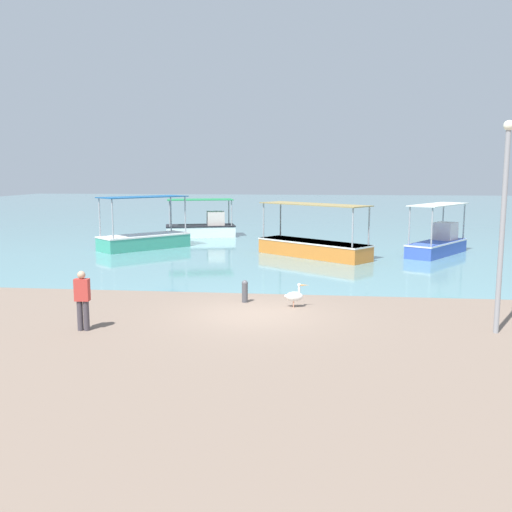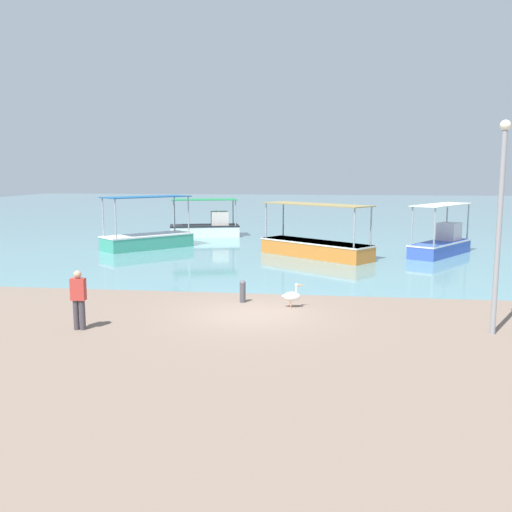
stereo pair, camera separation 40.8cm
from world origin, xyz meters
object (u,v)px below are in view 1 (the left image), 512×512
fishing_boat_outer (203,227)px  lamp_post (503,216)px  fishing_boat_center (438,243)px  pelican (294,296)px  fishing_boat_far_left (144,239)px  mooring_bollard (245,290)px  fishing_boat_near_right (313,246)px  fisherman_standing (82,299)px

fishing_boat_outer → lamp_post: size_ratio=0.87×
fishing_boat_center → pelican: fishing_boat_center is taller
fishing_boat_center → pelican: (-7.10, -12.93, -0.27)m
fishing_boat_far_left → fishing_boat_outer: 6.77m
pelican → mooring_bollard: (-1.71, 0.52, 0.03)m
fishing_boat_near_right → pelican: fishing_boat_near_right is taller
lamp_post → mooring_bollard: lamp_post is taller
fishing_boat_center → lamp_post: lamp_post is taller
fishing_boat_far_left → fisherman_standing: 17.19m
fishing_boat_far_left → mooring_bollard: size_ratio=6.63×
lamp_post → fisherman_standing: size_ratio=3.40×
fishing_boat_near_right → fishing_boat_outer: (-7.64, 8.53, 0.08)m
lamp_post → mooring_bollard: (-7.38, 2.91, -2.82)m
fishing_boat_far_left → fishing_boat_outer: bearing=72.1°
pelican → lamp_post: size_ratio=0.14×
mooring_bollard → lamp_post: bearing=-21.5°
fishing_boat_outer → mooring_bollard: (5.48, -19.31, -0.25)m
fishing_boat_outer → pelican: bearing=-70.1°
fishing_boat_center → lamp_post: 15.60m
fishing_boat_near_right → fishing_boat_outer: bearing=131.8°
fishing_boat_center → fisherman_standing: bearing=-128.1°
fishing_boat_near_right → fishing_boat_far_left: bearing=167.8°
fishing_boat_center → fishing_boat_far_left: bearing=178.4°
fishing_boat_center → mooring_bollard: bearing=-125.4°
lamp_post → mooring_bollard: bearing=158.5°
pelican → lamp_post: bearing=-22.9°
fishing_boat_outer → lamp_post: 25.80m
fishing_boat_near_right → pelican: 11.31m
fishing_boat_near_right → mooring_bollard: fishing_boat_near_right is taller
pelican → fisherman_standing: size_ratio=0.48×
fishing_boat_far_left → fishing_boat_near_right: fishing_boat_far_left is taller
fishing_boat_far_left → pelican: size_ratio=6.31×
fishing_boat_far_left → fishing_boat_near_right: size_ratio=0.84×
fishing_boat_outer → fisherman_standing: 23.31m
fishing_boat_outer → mooring_bollard: bearing=-74.2°
fisherman_standing → fishing_boat_outer: bearing=93.6°
fishing_boat_far_left → fishing_boat_near_right: (9.72, -2.09, -0.01)m
fishing_boat_near_right → mooring_bollard: bearing=-101.3°
fishing_boat_near_right → fishing_boat_outer: size_ratio=1.21×
fishing_boat_center → fishing_boat_outer: 15.87m
pelican → mooring_bollard: size_ratio=1.05×
fisherman_standing → fishing_boat_center: bearing=51.9°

